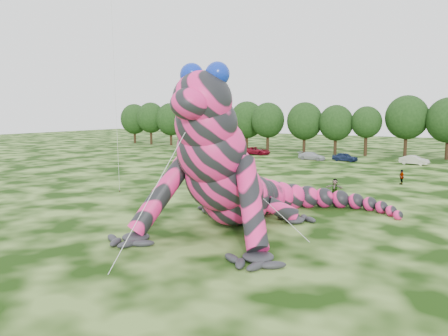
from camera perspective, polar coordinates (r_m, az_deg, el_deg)
The scene contains 25 objects.
ground at distance 29.42m, azimuth -11.26°, elevation -8.24°, with size 240.00×240.00×0.00m, color #16330A.
inflatable_gecko at distance 30.27m, azimuth 2.24°, elevation 2.65°, with size 18.03×21.41×10.71m, color #F52379, non-canonical shape.
tree_0 at distance 108.91m, azimuth -11.61°, elevation 5.70°, with size 6.91×6.22×9.51m, color black, non-canonical shape.
tree_1 at distance 103.91m, azimuth -9.53°, elevation 5.75°, with size 6.74×6.07×9.81m, color black, non-canonical shape.
tree_2 at distance 101.08m, azimuth -6.95°, elevation 5.71°, with size 7.04×6.34×9.64m, color black, non-canonical shape.
tree_3 at distance 95.37m, azimuth -4.11°, elevation 5.58°, with size 5.81×5.23×9.44m, color black, non-canonical shape.
tree_4 at distance 93.41m, azimuth -0.46°, elevation 5.44°, with size 6.22×5.60×9.06m, color black, non-canonical shape.
tree_5 at distance 89.91m, azimuth 3.00°, elevation 5.58°, with size 7.16×6.44×9.80m, color black, non-canonical shape.
tree_6 at distance 85.85m, azimuth 5.74°, elevation 5.36°, with size 6.52×5.86×9.49m, color black, non-canonical shape.
tree_7 at distance 83.04m, azimuth 10.46°, elevation 5.20°, with size 6.68×6.01×9.48m, color black, non-canonical shape.
tree_8 at distance 81.34m, azimuth 14.38°, elevation 4.85°, with size 6.14×5.53×8.94m, color black, non-canonical shape.
tree_9 at distance 80.34m, azimuth 18.07°, elevation 4.60°, with size 5.27×4.74×8.68m, color black, non-canonical shape.
tree_10 at distance 80.33m, azimuth 22.72°, elevation 5.04°, with size 7.09×6.38×10.50m, color black, non-canonical shape.
tree_11 at distance 79.27m, azimuth 27.25°, elevation 4.60°, with size 7.01×6.31×10.07m, color black, non-canonical shape.
car_0 at distance 85.78m, azimuth -4.09°, elevation 2.69°, with size 1.73×4.30×1.46m, color silver.
car_1 at distance 79.84m, azimuth -0.89°, elevation 2.34°, with size 1.52×4.35×1.43m, color black.
car_2 at distance 79.12m, azimuth 4.34°, elevation 2.26°, with size 2.32×5.03×1.40m, color maroon.
car_3 at distance 71.84m, azimuth 11.39°, elevation 1.55°, with size 1.79×4.41×1.28m, color #AEB2B8.
car_4 at distance 71.16m, azimuth 15.53°, elevation 1.40°, with size 1.59×3.94×1.34m, color #18244B.
car_5 at distance 70.00m, azimuth 23.59°, elevation 0.94°, with size 1.42×4.06×1.34m, color beige.
spectator_1 at distance 49.01m, azimuth 1.01°, elevation -0.86°, with size 0.76×0.59×1.56m, color gray.
spectator_5 at distance 41.36m, azimuth 14.26°, elevation -2.55°, with size 1.59×0.51×1.71m, color gray.
spectator_3 at distance 50.76m, azimuth 22.17°, elevation -1.10°, with size 0.94×0.39×1.61m, color gray.
spectator_0 at distance 53.34m, azimuth -6.10°, elevation -0.08°, with size 0.66×0.43×1.81m, color gray.
spectator_4 at distance 69.34m, azimuth -2.63°, elevation 1.61°, with size 0.77×0.50×1.58m, color gray.
Camera 1 is at (19.20, -20.84, 7.92)m, focal length 35.00 mm.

